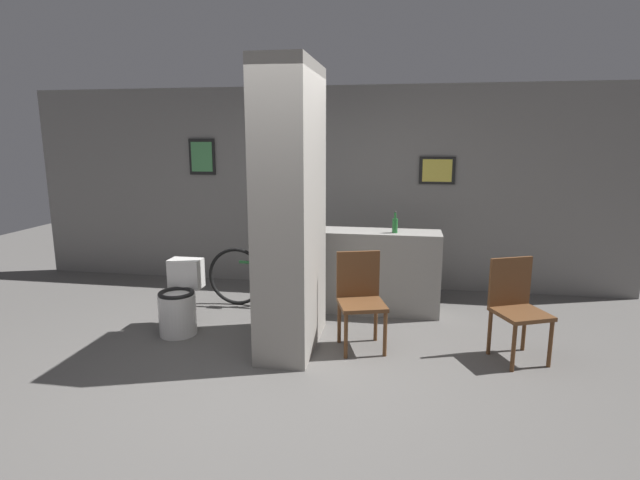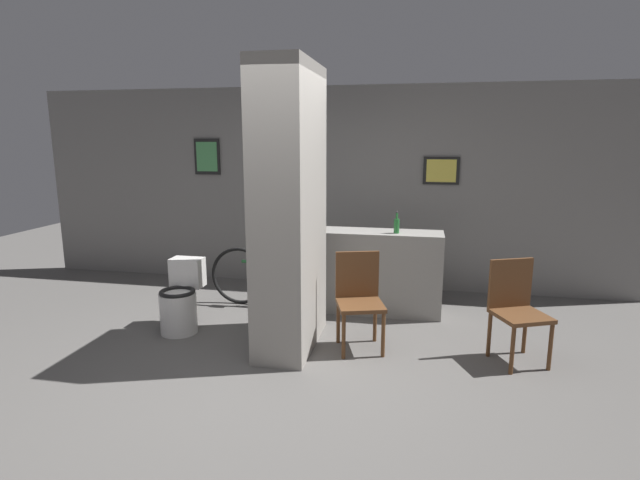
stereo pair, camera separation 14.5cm
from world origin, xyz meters
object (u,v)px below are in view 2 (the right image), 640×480
(toilet, at_px, (181,301))
(bicycle, at_px, (279,277))
(bottle_tall, at_px, (397,225))
(chair_near_pillar, at_px, (359,296))
(chair_by_doorway, at_px, (516,306))

(toilet, xyz_separation_m, bicycle, (0.78, 0.92, 0.05))
(bicycle, xyz_separation_m, bottle_tall, (1.34, -0.00, 0.66))
(chair_near_pillar, height_order, bicycle, chair_near_pillar)
(bicycle, bearing_deg, bottle_tall, -0.06)
(chair_near_pillar, bearing_deg, chair_by_doorway, -17.50)
(chair_by_doorway, height_order, bottle_tall, bottle_tall)
(toilet, xyz_separation_m, chair_near_pillar, (1.83, -0.04, 0.19))
(chair_by_doorway, bearing_deg, bottle_tall, 115.44)
(chair_by_doorway, bearing_deg, chair_near_pillar, 155.99)
(chair_near_pillar, bearing_deg, bottle_tall, 56.30)
(toilet, bearing_deg, bicycle, 49.71)
(toilet, distance_m, chair_by_doorway, 3.23)
(toilet, distance_m, chair_near_pillar, 1.84)
(bottle_tall, bearing_deg, chair_by_doorway, -40.98)
(chair_by_doorway, xyz_separation_m, bottle_tall, (-1.11, 0.96, 0.52))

